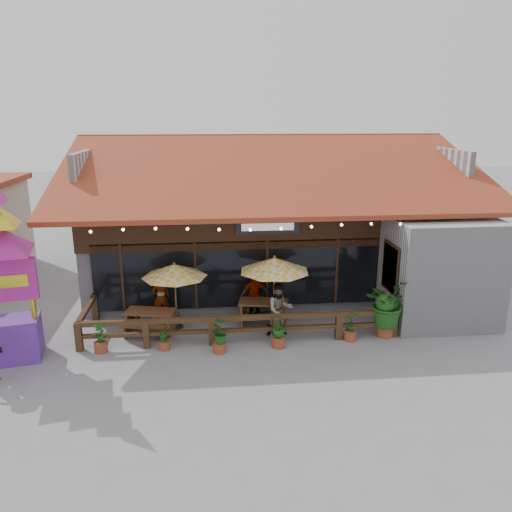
{
  "coord_description": "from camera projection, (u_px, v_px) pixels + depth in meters",
  "views": [
    {
      "loc": [
        -2.58,
        -14.71,
        6.9
      ],
      "look_at": [
        -0.93,
        1.5,
        2.25
      ],
      "focal_mm": 35.0,
      "sensor_mm": 36.0,
      "label": 1
    }
  ],
  "objects": [
    {
      "name": "ground",
      "position": [
        289.0,
        334.0,
        16.22
      ],
      "size": [
        100.0,
        100.0,
        0.0
      ],
      "primitive_type": "plane",
      "color": "gray",
      "rests_on": "ground"
    },
    {
      "name": "restaurant_building",
      "position": [
        271.0,
        225.0,
        21.97
      ],
      "size": [
        15.5,
        14.73,
        6.09
      ],
      "color": "#B8B9BE",
      "rests_on": "ground"
    },
    {
      "name": "patio_railing",
      "position": [
        220.0,
        323.0,
        15.58
      ],
      "size": [
        10.0,
        2.6,
        0.92
      ],
      "color": "#4B311B",
      "rests_on": "ground"
    },
    {
      "name": "umbrella_left",
      "position": [
        174.0,
        271.0,
        16.19
      ],
      "size": [
        2.33,
        2.33,
        2.29
      ],
      "color": "brown",
      "rests_on": "ground"
    },
    {
      "name": "umbrella_right",
      "position": [
        274.0,
        265.0,
        16.24
      ],
      "size": [
        2.89,
        2.89,
        2.49
      ],
      "color": "brown",
      "rests_on": "ground"
    },
    {
      "name": "picnic_table_left",
      "position": [
        150.0,
        318.0,
        16.23
      ],
      "size": [
        1.85,
        1.69,
        0.76
      ],
      "color": "brown",
      "rests_on": "ground"
    },
    {
      "name": "picnic_table_right",
      "position": [
        264.0,
        308.0,
        16.95
      ],
      "size": [
        1.9,
        1.71,
        0.8
      ],
      "color": "brown",
      "rests_on": "ground"
    },
    {
      "name": "tropical_plant",
      "position": [
        387.0,
        304.0,
        15.78
      ],
      "size": [
        1.82,
        1.86,
        1.95
      ],
      "color": "brown",
      "rests_on": "ground"
    },
    {
      "name": "diner_a",
      "position": [
        161.0,
        298.0,
        17.16
      ],
      "size": [
        0.67,
        0.52,
        1.64
      ],
      "primitive_type": "imported",
      "rotation": [
        0.0,
        0.0,
        3.38
      ],
      "color": "#3A1E12",
      "rests_on": "ground"
    },
    {
      "name": "diner_b",
      "position": [
        280.0,
        309.0,
        15.95
      ],
      "size": [
        0.92,
        0.75,
        1.76
      ],
      "primitive_type": "imported",
      "rotation": [
        0.0,
        0.0,
        0.11
      ],
      "color": "#3A1E12",
      "rests_on": "ground"
    },
    {
      "name": "diner_c",
      "position": [
        255.0,
        295.0,
        17.42
      ],
      "size": [
        1.01,
        0.52,
        1.65
      ],
      "primitive_type": "imported",
      "rotation": [
        0.0,
        0.0,
        3.27
      ],
      "color": "#3A1E12",
      "rests_on": "ground"
    },
    {
      "name": "planter_a",
      "position": [
        100.0,
        340.0,
        14.92
      ],
      "size": [
        0.4,
        0.39,
        0.95
      ],
      "color": "brown",
      "rests_on": "ground"
    },
    {
      "name": "planter_b",
      "position": [
        164.0,
        338.0,
        15.07
      ],
      "size": [
        0.38,
        0.4,
        0.83
      ],
      "color": "brown",
      "rests_on": "ground"
    },
    {
      "name": "planter_c",
      "position": [
        219.0,
        336.0,
        14.84
      ],
      "size": [
        0.77,
        0.77,
        0.96
      ],
      "color": "brown",
      "rests_on": "ground"
    },
    {
      "name": "planter_d",
      "position": [
        279.0,
        332.0,
        15.2
      ],
      "size": [
        0.54,
        0.54,
        1.02
      ],
      "color": "brown",
      "rests_on": "ground"
    },
    {
      "name": "planter_e",
      "position": [
        351.0,
        329.0,
        15.69
      ],
      "size": [
        0.39,
        0.39,
        0.95
      ],
      "color": "brown",
      "rests_on": "ground"
    }
  ]
}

